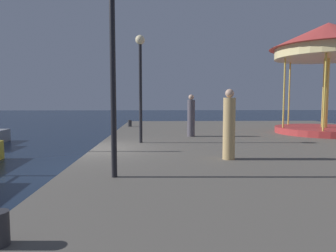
% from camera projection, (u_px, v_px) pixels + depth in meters
% --- Properties ---
extents(ground_plane, '(120.00, 120.00, 0.00)m').
position_uv_depth(ground_plane, '(93.00, 171.00, 10.57)').
color(ground_plane, '#162338').
extents(quay_dock, '(14.53, 26.30, 0.80)m').
position_uv_depth(quay_dock, '(301.00, 158.00, 10.78)').
color(quay_dock, '#5B564F').
rests_on(quay_dock, ground).
extents(carousel, '(5.42, 5.42, 5.35)m').
position_uv_depth(carousel, '(327.00, 51.00, 14.80)').
color(carousel, '#B23333').
rests_on(carousel, quay_dock).
extents(lamp_post_mid_promenade, '(0.36, 0.36, 4.58)m').
position_uv_depth(lamp_post_mid_promenade, '(112.00, 30.00, 6.35)').
color(lamp_post_mid_promenade, black).
rests_on(lamp_post_mid_promenade, quay_dock).
extents(lamp_post_far_end, '(0.36, 0.36, 4.10)m').
position_uv_depth(lamp_post_far_end, '(140.00, 69.00, 11.62)').
color(lamp_post_far_end, black).
rests_on(lamp_post_far_end, quay_dock).
extents(bollard_north, '(0.24, 0.24, 0.40)m').
position_uv_depth(bollard_north, '(130.00, 123.00, 18.94)').
color(bollard_north, '#2D2D33').
rests_on(bollard_north, quay_dock).
extents(person_mid_promenade, '(0.34, 0.34, 1.96)m').
position_uv_depth(person_mid_promenade, '(229.00, 126.00, 8.52)').
color(person_mid_promenade, tan).
rests_on(person_mid_promenade, quay_dock).
extents(person_far_corner, '(0.34, 0.34, 1.90)m').
position_uv_depth(person_far_corner, '(191.00, 117.00, 13.83)').
color(person_far_corner, '#514C56').
rests_on(person_far_corner, quay_dock).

